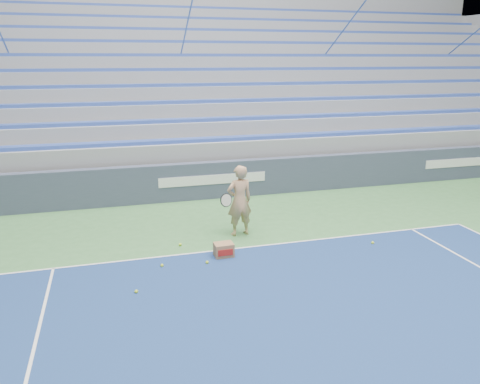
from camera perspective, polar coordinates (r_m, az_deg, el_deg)
name	(u,v)px	position (r m, az deg, el deg)	size (l,w,h in m)	color
sponsor_barrier	(212,180)	(13.95, -3.42, 1.48)	(30.00, 0.32, 1.10)	#394157
bleachers	(181,102)	(19.21, -7.24, 10.85)	(31.00, 9.15, 7.30)	gray
tennis_player	(239,201)	(10.89, -0.08, -1.06)	(0.94, 0.86, 1.69)	tan
ball_box	(224,250)	(9.93, -1.99, -7.07)	(0.41, 0.32, 0.30)	#906845
tennis_ball_0	(180,245)	(10.59, -7.31, -6.37)	(0.07, 0.07, 0.07)	#C7E42E
tennis_ball_1	(373,243)	(11.02, 15.87, -5.97)	(0.07, 0.07, 0.07)	#C7E42E
tennis_ball_2	(136,292)	(8.72, -12.53, -11.77)	(0.07, 0.07, 0.07)	#C7E42E
tennis_ball_3	(162,265)	(9.63, -9.49, -8.82)	(0.07, 0.07, 0.07)	#C7E42E
tennis_ball_4	(207,262)	(9.65, -4.03, -8.56)	(0.07, 0.07, 0.07)	#C7E42E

